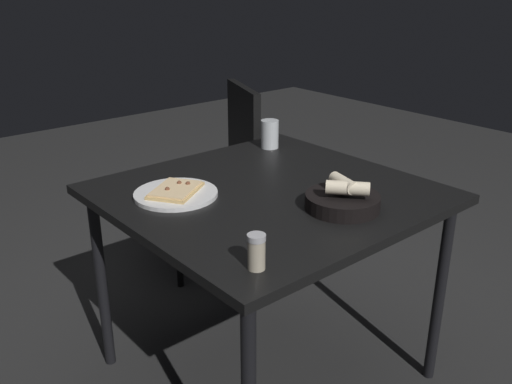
{
  "coord_description": "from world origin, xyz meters",
  "views": [
    {
      "loc": [
        1.16,
        1.3,
        1.43
      ],
      "look_at": [
        0.07,
        0.02,
        0.76
      ],
      "focal_mm": 38.96,
      "sensor_mm": 36.0,
      "label": 1
    }
  ],
  "objects_px": {
    "dining_table": "(268,208)",
    "pepper_shaker": "(256,254)",
    "pizza_plate": "(176,193)",
    "chair_near": "(222,168)",
    "bread_basket": "(342,200)",
    "beer_glass": "(270,135)"
  },
  "relations": [
    {
      "from": "dining_table",
      "to": "pepper_shaker",
      "type": "xyz_separation_m",
      "value": [
        0.38,
        0.38,
        0.11
      ]
    },
    {
      "from": "dining_table",
      "to": "pizza_plate",
      "type": "relative_size",
      "value": 3.65
    },
    {
      "from": "pizza_plate",
      "to": "pepper_shaker",
      "type": "xyz_separation_m",
      "value": [
        0.11,
        0.54,
        0.03
      ]
    },
    {
      "from": "pepper_shaker",
      "to": "chair_near",
      "type": "height_order",
      "value": "chair_near"
    },
    {
      "from": "bread_basket",
      "to": "chair_near",
      "type": "distance_m",
      "value": 1.16
    },
    {
      "from": "beer_glass",
      "to": "chair_near",
      "type": "xyz_separation_m",
      "value": [
        -0.08,
        -0.44,
        -0.28
      ]
    },
    {
      "from": "pizza_plate",
      "to": "bread_basket",
      "type": "distance_m",
      "value": 0.54
    },
    {
      "from": "dining_table",
      "to": "bread_basket",
      "type": "bearing_deg",
      "value": 103.76
    },
    {
      "from": "pizza_plate",
      "to": "chair_near",
      "type": "relative_size",
      "value": 0.3
    },
    {
      "from": "dining_table",
      "to": "pepper_shaker",
      "type": "distance_m",
      "value": 0.55
    },
    {
      "from": "bread_basket",
      "to": "beer_glass",
      "type": "xyz_separation_m",
      "value": [
        -0.26,
        -0.63,
        0.02
      ]
    },
    {
      "from": "pizza_plate",
      "to": "beer_glass",
      "type": "height_order",
      "value": "beer_glass"
    },
    {
      "from": "bread_basket",
      "to": "chair_near",
      "type": "bearing_deg",
      "value": -107.64
    },
    {
      "from": "dining_table",
      "to": "chair_near",
      "type": "relative_size",
      "value": 1.09
    },
    {
      "from": "dining_table",
      "to": "bread_basket",
      "type": "xyz_separation_m",
      "value": [
        -0.07,
        0.27,
        0.1
      ]
    },
    {
      "from": "chair_near",
      "to": "beer_glass",
      "type": "bearing_deg",
      "value": 79.54
    },
    {
      "from": "pizza_plate",
      "to": "chair_near",
      "type": "bearing_deg",
      "value": -136.21
    },
    {
      "from": "beer_glass",
      "to": "pepper_shaker",
      "type": "xyz_separation_m",
      "value": [
        0.7,
        0.74,
        -0.01
      ]
    },
    {
      "from": "pepper_shaker",
      "to": "bread_basket",
      "type": "bearing_deg",
      "value": -165.99
    },
    {
      "from": "bread_basket",
      "to": "chair_near",
      "type": "height_order",
      "value": "chair_near"
    },
    {
      "from": "bread_basket",
      "to": "chair_near",
      "type": "relative_size",
      "value": 0.25
    },
    {
      "from": "pizza_plate",
      "to": "bread_basket",
      "type": "xyz_separation_m",
      "value": [
        -0.33,
        0.43,
        0.02
      ]
    }
  ]
}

